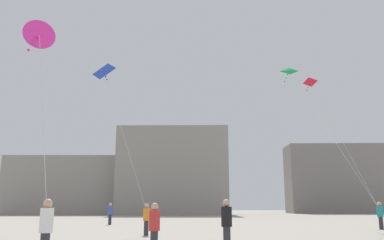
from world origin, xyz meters
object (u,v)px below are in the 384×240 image
(person_in_orange, at_px, (146,218))
(kite_crimson_delta, at_px, (312,86))
(person_in_blue, at_px, (110,213))
(person_in_black, at_px, (227,222))
(person_in_red, at_px, (154,226))
(kite_magenta_diamond, at_px, (39,35))
(building_centre_hall, at_px, (174,173))
(building_left_hall, at_px, (80,186))
(building_right_hall, at_px, (334,179))
(kite_emerald_delta, at_px, (292,76))
(person_in_teal, at_px, (380,214))
(kite_cobalt_delta, at_px, (104,73))
(person_in_white, at_px, (46,227))

(person_in_orange, relative_size, kite_crimson_delta, 0.15)
(person_in_blue, relative_size, person_in_orange, 1.08)
(person_in_black, bearing_deg, person_in_red, -90.59)
(person_in_orange, height_order, kite_magenta_diamond, kite_magenta_diamond)
(person_in_blue, bearing_deg, building_centre_hall, 86.91)
(person_in_orange, distance_m, building_left_hall, 58.04)
(person_in_red, bearing_deg, building_right_hall, 136.86)
(person_in_blue, distance_m, kite_emerald_delta, 19.22)
(person_in_teal, distance_m, kite_crimson_delta, 12.17)
(person_in_blue, height_order, building_centre_hall, building_centre_hall)
(person_in_black, xyz_separation_m, kite_cobalt_delta, (-6.43, 9.13, 8.77))
(person_in_red, height_order, kite_emerald_delta, kite_emerald_delta)
(person_in_black, distance_m, kite_emerald_delta, 15.21)
(person_in_red, height_order, kite_magenta_diamond, kite_magenta_diamond)
(person_in_blue, xyz_separation_m, person_in_white, (1.89, -23.56, -0.03))
(kite_cobalt_delta, bearing_deg, person_in_orange, -28.07)
(person_in_blue, xyz_separation_m, kite_crimson_delta, (17.40, -3.05, 10.73))
(person_in_orange, bearing_deg, person_in_red, -89.83)
(kite_emerald_delta, bearing_deg, person_in_blue, 142.99)
(person_in_blue, xyz_separation_m, building_left_hall, (-12.52, 42.29, 4.37))
(person_in_black, bearing_deg, kite_crimson_delta, 122.61)
(kite_crimson_delta, bearing_deg, kite_cobalt_delta, -152.51)
(building_centre_hall, bearing_deg, person_in_blue, -97.40)
(person_in_blue, bearing_deg, person_in_orange, -68.60)
(kite_magenta_diamond, height_order, building_right_hall, building_right_hall)
(kite_cobalt_delta, xyz_separation_m, building_right_hall, (40.43, 65.08, -2.20))
(building_left_hall, bearing_deg, building_right_hall, 11.75)
(kite_emerald_delta, bearing_deg, building_centre_hall, 98.70)
(building_centre_hall, bearing_deg, person_in_orange, -91.48)
(kite_crimson_delta, distance_m, building_centre_hall, 46.91)
(building_centre_hall, relative_size, building_right_hall, 0.99)
(person_in_red, relative_size, building_right_hall, 0.08)
(person_in_blue, distance_m, person_in_orange, 13.76)
(kite_cobalt_delta, distance_m, building_right_hall, 76.65)
(person_in_red, height_order, person_in_orange, person_in_orange)
(kite_crimson_delta, bearing_deg, person_in_red, -123.35)
(building_left_hall, distance_m, building_right_hall, 55.20)
(person_in_teal, relative_size, person_in_black, 1.03)
(person_in_teal, xyz_separation_m, person_in_red, (-14.62, -13.60, -0.11))
(kite_magenta_diamond, height_order, building_left_hall, building_left_hall)
(kite_crimson_delta, bearing_deg, building_right_hall, 66.95)
(person_in_red, height_order, kite_cobalt_delta, kite_cobalt_delta)
(kite_magenta_diamond, relative_size, building_right_hall, 0.34)
(person_in_white, distance_m, kite_cobalt_delta, 14.90)
(kite_crimson_delta, bearing_deg, person_in_blue, 170.06)
(person_in_teal, relative_size, building_left_hall, 0.07)
(person_in_black, distance_m, person_in_white, 6.28)
(person_in_teal, bearing_deg, kite_magenta_diamond, -4.98)
(person_in_white, bearing_deg, person_in_orange, 71.92)
(building_right_hall, bearing_deg, person_in_black, -114.61)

